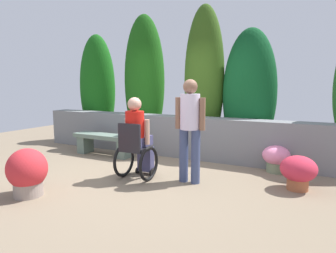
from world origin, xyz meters
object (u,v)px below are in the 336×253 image
at_px(person_standing_companion, 190,124).
at_px(flower_pot_red_accent, 276,158).
at_px(flower_pot_purple_near, 298,171).
at_px(stone_bench, 104,141).
at_px(flower_pot_terracotta_by_wall, 27,172).
at_px(person_in_wheelchair, 137,141).

distance_m(person_standing_companion, flower_pot_red_accent, 1.78).
xyz_separation_m(flower_pot_purple_near, flower_pot_red_accent, (-0.39, 0.77, -0.02)).
xyz_separation_m(stone_bench, flower_pot_purple_near, (3.90, -0.40, -0.02)).
bearing_deg(stone_bench, flower_pot_terracotta_by_wall, -81.73).
bearing_deg(flower_pot_red_accent, stone_bench, -173.93).
bearing_deg(person_standing_companion, flower_pot_terracotta_by_wall, -140.29).
distance_m(stone_bench, person_in_wheelchair, 1.85).
bearing_deg(person_standing_companion, stone_bench, 159.56).
xyz_separation_m(stone_bench, person_standing_companion, (2.36, -0.81, 0.62)).
bearing_deg(flower_pot_terracotta_by_wall, flower_pot_red_accent, 43.15).
xyz_separation_m(person_standing_companion, flower_pot_red_accent, (1.15, 1.18, -0.66)).
xyz_separation_m(person_in_wheelchair, flower_pot_purple_near, (2.38, 0.61, -0.34)).
bearing_deg(flower_pot_red_accent, flower_pot_purple_near, -62.82).
xyz_separation_m(person_in_wheelchair, flower_pot_terracotta_by_wall, (-0.92, -1.34, -0.29)).
bearing_deg(person_standing_companion, flower_pot_purple_near, 13.56).
bearing_deg(flower_pot_purple_near, stone_bench, 174.20).
xyz_separation_m(stone_bench, person_in_wheelchair, (1.52, -1.01, 0.32)).
distance_m(flower_pot_purple_near, flower_pot_red_accent, 0.86).
xyz_separation_m(person_standing_companion, flower_pot_terracotta_by_wall, (-1.76, -1.54, -0.59)).
height_order(flower_pot_terracotta_by_wall, flower_pot_red_accent, flower_pot_terracotta_by_wall).
bearing_deg(person_standing_companion, person_in_wheelchair, -168.11).
bearing_deg(flower_pot_purple_near, flower_pot_red_accent, 117.18).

